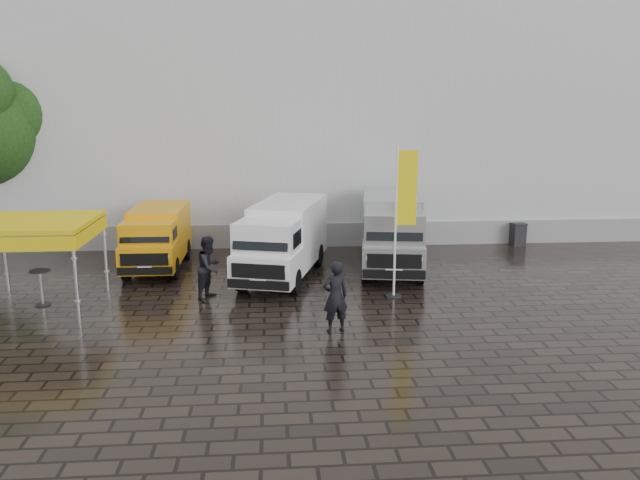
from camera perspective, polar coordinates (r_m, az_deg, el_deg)
The scene contains 12 objects.
ground at distance 18.86m, azimuth 3.54°, elevation -5.93°, with size 120.00×120.00×0.00m, color black.
exhibition_hall at distance 34.04m, azimuth 3.26°, elevation 12.46°, with size 44.00×16.00×12.00m, color silver.
hall_plinth at distance 26.64m, azimuth 5.44°, elevation 0.56°, with size 44.00×0.15×1.00m, color gray.
van_yellow at distance 23.42m, azimuth -14.65°, elevation 0.07°, with size 1.82×4.74×2.19m, color orange, non-canonical shape.
van_white at distance 21.48m, azimuth -3.40°, elevation -0.14°, with size 1.96×5.88×2.55m, color white, non-canonical shape.
van_silver at distance 22.80m, azimuth 6.54°, elevation 0.65°, with size 2.04×6.11×2.65m, color #A2A4A7, non-canonical shape.
canopy_tent at distance 19.85m, azimuth -24.76°, elevation 1.19°, with size 3.31×3.31×2.62m.
flagpole at distance 19.20m, azimuth 7.48°, elevation 2.41°, with size 0.88×0.50×4.74m.
cocktail_table at distance 20.42m, azimuth -24.12°, elevation -4.01°, with size 0.60×0.60×1.08m, color black.
wheelie_bin at distance 27.95m, azimuth 17.65°, elevation 0.53°, with size 0.57×0.57×0.95m, color black.
person_front at distance 16.40m, azimuth 1.41°, elevation -5.20°, with size 0.70×0.46×1.93m, color black.
person_tent at distance 19.55m, azimuth -10.08°, elevation -2.47°, with size 0.95×0.74×1.95m, color black.
Camera 1 is at (-2.57, -17.73, 5.90)m, focal length 35.00 mm.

